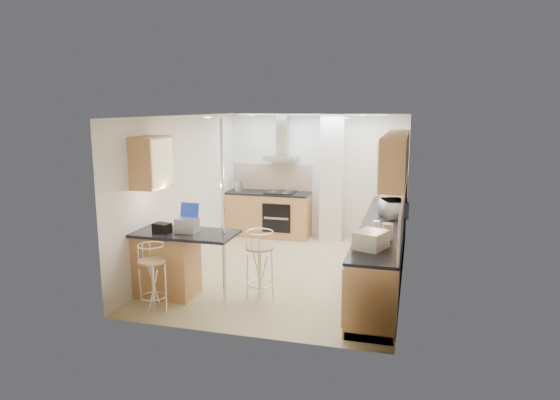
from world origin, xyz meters
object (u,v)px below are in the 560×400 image
(microwave, at_px, (394,209))
(bread_bin, at_px, (371,240))
(bar_stool_near, at_px, (153,278))
(laptop, at_px, (187,225))
(bar_stool_end, at_px, (260,265))

(microwave, bearing_deg, bread_bin, 151.83)
(microwave, bearing_deg, bar_stool_near, 106.72)
(microwave, xyz_separation_m, bar_stool_near, (-2.92, -2.39, -0.60))
(microwave, height_order, bread_bin, microwave)
(microwave, relative_size, laptop, 1.72)
(laptop, xyz_separation_m, bar_stool_end, (0.98, 0.18, -0.54))
(laptop, height_order, bar_stool_near, laptop)
(microwave, relative_size, bar_stool_near, 0.54)
(bar_stool_end, height_order, bread_bin, bread_bin)
(laptop, height_order, bread_bin, same)
(microwave, distance_m, bar_stool_end, 2.43)
(bar_stool_near, height_order, bar_stool_end, bar_stool_end)
(laptop, distance_m, bread_bin, 2.50)
(bar_stool_end, bearing_deg, bread_bin, -79.21)
(laptop, bearing_deg, bar_stool_end, 11.89)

